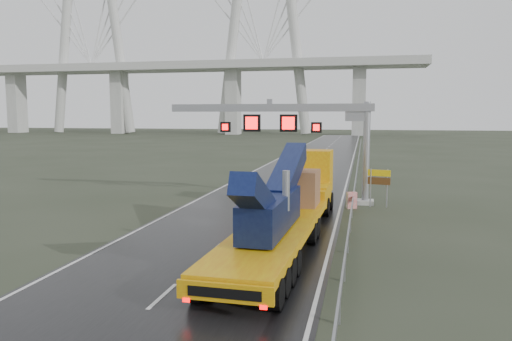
% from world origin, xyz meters
% --- Properties ---
extents(ground, '(400.00, 400.00, 0.00)m').
position_xyz_m(ground, '(0.00, 0.00, 0.00)').
color(ground, '#2D3424').
rests_on(ground, ground).
extents(road, '(11.00, 200.00, 0.02)m').
position_xyz_m(road, '(0.00, 40.00, 0.01)').
color(road, black).
rests_on(road, ground).
extents(guardrail, '(0.20, 140.00, 1.40)m').
position_xyz_m(guardrail, '(6.10, 30.00, 0.70)').
color(guardrail, gray).
rests_on(guardrail, ground).
extents(sign_gantry, '(14.90, 1.20, 7.42)m').
position_xyz_m(sign_gantry, '(2.10, 17.99, 5.61)').
color(sign_gantry, silver).
rests_on(sign_gantry, ground).
extents(heavy_haul_truck, '(3.64, 20.45, 4.78)m').
position_xyz_m(heavy_haul_truck, '(3.08, 8.33, 1.85)').
color(heavy_haul_truck, '#DDB40C').
rests_on(heavy_haul_truck, ground).
extents(exit_sign_pair, '(1.51, 0.40, 2.63)m').
position_xyz_m(exit_sign_pair, '(7.78, 17.00, 1.84)').
color(exit_sign_pair, '#94969C').
rests_on(exit_sign_pair, ground).
extents(striped_barrier, '(0.74, 0.58, 1.11)m').
position_xyz_m(striped_barrier, '(6.00, 16.17, 0.56)').
color(striped_barrier, red).
rests_on(striped_barrier, ground).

